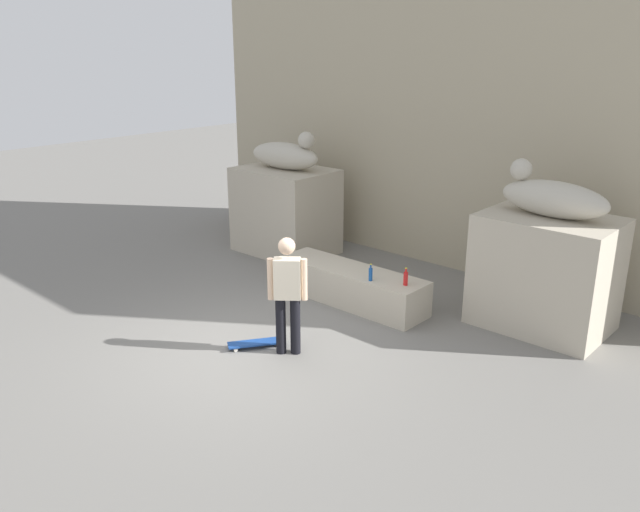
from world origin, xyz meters
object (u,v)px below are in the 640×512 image
statue_reclining_right (552,197)px  bottle_blue (371,274)px  skater (287,291)px  skateboard (256,343)px  statue_reclining_left (286,155)px  bottle_red (406,278)px

statue_reclining_right → bottle_blue: (-2.12, -1.45, -1.30)m
skater → skateboard: (-0.46, -0.19, -0.86)m
statue_reclining_right → bottle_blue: 2.87m
statue_reclining_right → skater: bearing=58.8°
statue_reclining_left → statue_reclining_right: size_ratio=1.01×
bottle_blue → skater: bearing=-91.8°
statue_reclining_right → skateboard: (-2.63, -3.40, -1.93)m
statue_reclining_right → bottle_red: statue_reclining_right is taller
statue_reclining_left → bottle_blue: statue_reclining_left is taller
skateboard → bottle_red: bearing=8.5°
statue_reclining_right → skater: size_ratio=0.97×
skater → statue_reclining_left: bearing=95.2°
statue_reclining_right → skateboard: statue_reclining_right is taller
skater → bottle_blue: size_ratio=6.07×
statue_reclining_right → skater: 4.02m
statue_reclining_left → skateboard: (2.74, -3.40, -1.93)m
statue_reclining_left → skater: size_ratio=0.98×
skateboard → bottle_red: size_ratio=2.77×
skater → skateboard: skater is taller
statue_reclining_left → bottle_red: statue_reclining_left is taller
skateboard → bottle_red: 2.47m
skater → bottle_red: 2.06m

